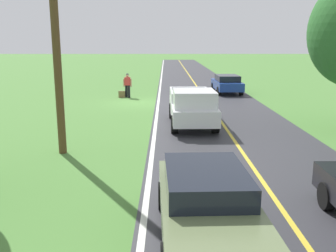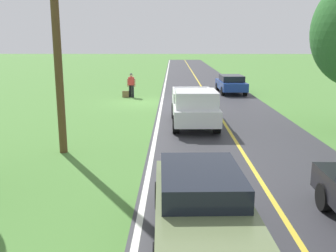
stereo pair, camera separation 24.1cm
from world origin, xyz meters
TOP-DOWN VIEW (x-y plane):
  - ground_plane at (0.00, 0.00)m, footprint 200.00×200.00m
  - road_surface at (-4.52, 0.00)m, footprint 6.96×120.00m
  - lane_edge_line at (-1.22, 0.00)m, footprint 0.16×117.60m
  - lane_centre_line at (-4.52, 0.00)m, footprint 0.14×117.60m
  - hitchhiker_walking at (1.03, -2.49)m, footprint 0.62×0.52m
  - suitcase_carried at (1.46, -2.43)m, footprint 0.47×0.22m
  - pickup_truck_passing at (-2.98, 6.98)m, footprint 2.17×5.43m
  - sedan_near_oncoming at (-6.50, -4.83)m, footprint 2.03×4.45m
  - sedan_ahead_same_lane at (-2.55, 17.42)m, footprint 2.05×4.46m
  - utility_pole_roadside at (2.03, 11.41)m, footprint 0.28×0.28m

SIDE VIEW (x-z plane):
  - ground_plane at x=0.00m, z-range 0.00..0.00m
  - road_surface at x=-4.52m, z-range 0.00..0.00m
  - lane_edge_line at x=-1.22m, z-range 0.00..0.01m
  - lane_centre_line at x=-4.52m, z-range 0.00..0.01m
  - suitcase_carried at x=1.46m, z-range 0.00..0.47m
  - sedan_near_oncoming at x=-6.50m, z-range 0.05..1.46m
  - sedan_ahead_same_lane at x=-2.55m, z-range 0.05..1.46m
  - pickup_truck_passing at x=-2.98m, z-range 0.06..1.88m
  - hitchhiker_walking at x=1.03m, z-range 0.11..1.85m
  - utility_pole_roadside at x=2.03m, z-range 0.00..8.16m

